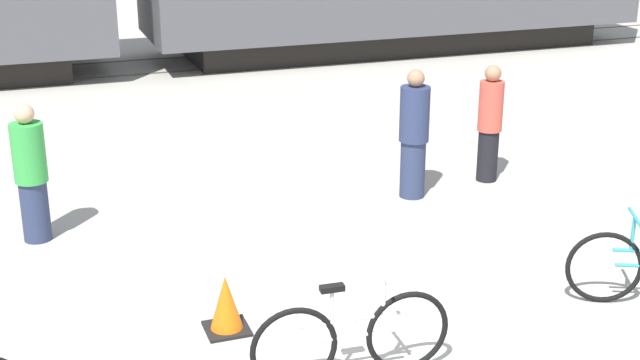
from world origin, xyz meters
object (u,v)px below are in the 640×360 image
bicycle_silver (352,338)px  person_in_green (31,174)px  person_in_red (490,123)px  person_in_navy (414,135)px  traffic_cone (226,305)px

bicycle_silver → person_in_green: (-2.32, 3.94, 0.41)m
bicycle_silver → person_in_red: size_ratio=1.08×
person_in_red → person_in_navy: size_ratio=0.95×
person_in_navy → person_in_green: person_in_navy is taller
person_in_red → bicycle_silver: bearing=53.7°
bicycle_silver → person_in_red: 5.38m
person_in_red → traffic_cone: person_in_red is taller
bicycle_silver → traffic_cone: bicycle_silver is taller
bicycle_silver → person_in_red: bearing=48.5°
traffic_cone → person_in_red: bearing=33.4°
person_in_navy → person_in_red: bearing=-113.9°
traffic_cone → person_in_navy: bearing=40.2°
bicycle_silver → person_in_navy: bearing=58.4°
person_in_red → traffic_cone: size_ratio=2.90×
person_in_navy → person_in_green: (-4.65, 0.15, -0.04)m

